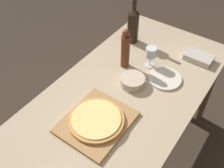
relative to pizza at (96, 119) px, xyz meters
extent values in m
plane|color=#382D23|center=(0.00, 0.21, -0.81)|extent=(12.00, 12.00, 0.00)
cube|color=tan|center=(0.00, 0.21, -0.04)|extent=(0.80, 1.74, 0.03)
cylinder|color=brown|center=(-0.34, 1.02, -0.43)|extent=(0.06, 0.06, 0.75)
cylinder|color=brown|center=(0.34, 1.02, -0.43)|extent=(0.06, 0.06, 0.75)
cube|color=#A87A47|center=(0.00, 0.00, -0.02)|extent=(0.32, 0.37, 0.02)
cylinder|color=#C68947|center=(0.00, 0.00, 0.00)|extent=(0.30, 0.30, 0.02)
cylinder|color=#EAD67A|center=(0.00, 0.00, 0.01)|extent=(0.26, 0.26, 0.01)
cylinder|color=black|center=(-0.24, 0.74, 0.08)|extent=(0.08, 0.08, 0.22)
cone|color=black|center=(-0.24, 0.74, 0.21)|extent=(0.08, 0.08, 0.04)
cylinder|color=black|center=(-0.24, 0.74, 0.26)|extent=(0.03, 0.03, 0.07)
cylinder|color=#5B2D19|center=(-0.13, 0.48, 0.09)|extent=(0.06, 0.06, 0.23)
sphere|color=#5B2D19|center=(-0.13, 0.48, 0.22)|extent=(0.05, 0.05, 0.05)
cylinder|color=silver|center=(0.00, 0.57, -0.03)|extent=(0.06, 0.06, 0.00)
cylinder|color=silver|center=(0.00, 0.57, 0.01)|extent=(0.01, 0.01, 0.07)
cylinder|color=silver|center=(0.00, 0.57, 0.08)|extent=(0.07, 0.07, 0.06)
cylinder|color=beige|center=(0.00, 0.36, 0.00)|extent=(0.15, 0.15, 0.05)
cylinder|color=silver|center=(0.14, 0.51, -0.02)|extent=(0.21, 0.21, 0.01)
cube|color=#BCB7AD|center=(0.24, 0.81, -0.01)|extent=(0.18, 0.12, 0.04)
camera|label=1|loc=(0.55, -0.64, 1.11)|focal=42.00mm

